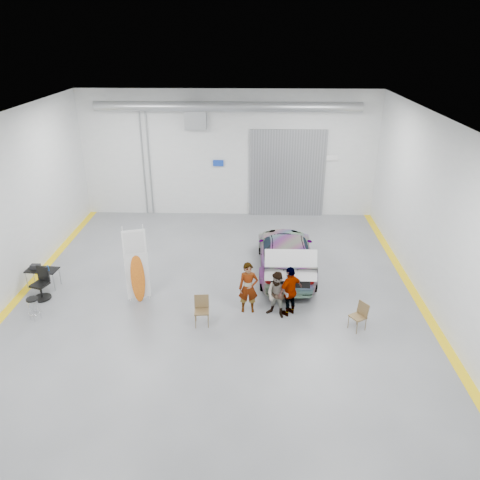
{
  "coord_description": "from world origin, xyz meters",
  "views": [
    {
      "loc": [
        1.17,
        -13.81,
        8.44
      ],
      "look_at": [
        0.72,
        1.5,
        1.5
      ],
      "focal_mm": 35.0,
      "sensor_mm": 36.0,
      "label": 1
    }
  ],
  "objects_px": {
    "office_chair": "(41,285)",
    "sedan_car": "(286,253)",
    "person_a": "(248,288)",
    "work_table": "(40,269)",
    "surfboard_display": "(135,271)",
    "folding_chair_near": "(202,316)",
    "shop_stool": "(34,309)",
    "person_b": "(278,295)",
    "person_c": "(290,291)",
    "folding_chair_far": "(357,321)"
  },
  "relations": [
    {
      "from": "person_a",
      "to": "office_chair",
      "type": "distance_m",
      "value": 7.09
    },
    {
      "from": "person_a",
      "to": "sedan_car",
      "type": "bearing_deg",
      "value": 61.77
    },
    {
      "from": "folding_chair_near",
      "to": "folding_chair_far",
      "type": "height_order",
      "value": "folding_chair_near"
    },
    {
      "from": "person_c",
      "to": "shop_stool",
      "type": "distance_m",
      "value": 8.13
    },
    {
      "from": "surfboard_display",
      "to": "work_table",
      "type": "xyz_separation_m",
      "value": [
        -3.61,
        0.84,
        -0.42
      ]
    },
    {
      "from": "shop_stool",
      "to": "work_table",
      "type": "height_order",
      "value": "work_table"
    },
    {
      "from": "person_b",
      "to": "folding_chair_far",
      "type": "distance_m",
      "value": 2.55
    },
    {
      "from": "sedan_car",
      "to": "person_a",
      "type": "height_order",
      "value": "person_a"
    },
    {
      "from": "folding_chair_near",
      "to": "work_table",
      "type": "bearing_deg",
      "value": 155.0
    },
    {
      "from": "person_a",
      "to": "folding_chair_near",
      "type": "relative_size",
      "value": 1.84
    },
    {
      "from": "sedan_car",
      "to": "person_b",
      "type": "distance_m",
      "value": 3.14
    },
    {
      "from": "shop_stool",
      "to": "office_chair",
      "type": "relative_size",
      "value": 0.67
    },
    {
      "from": "folding_chair_near",
      "to": "office_chair",
      "type": "distance_m",
      "value": 5.81
    },
    {
      "from": "person_a",
      "to": "work_table",
      "type": "bearing_deg",
      "value": 167.11
    },
    {
      "from": "surfboard_display",
      "to": "folding_chair_near",
      "type": "height_order",
      "value": "surfboard_display"
    },
    {
      "from": "office_chair",
      "to": "sedan_car",
      "type": "bearing_deg",
      "value": 33.65
    },
    {
      "from": "surfboard_display",
      "to": "person_c",
      "type": "bearing_deg",
      "value": -24.82
    },
    {
      "from": "office_chair",
      "to": "person_b",
      "type": "bearing_deg",
      "value": 12.56
    },
    {
      "from": "surfboard_display",
      "to": "folding_chair_far",
      "type": "xyz_separation_m",
      "value": [
        7.1,
        -1.47,
        -0.84
      ]
    },
    {
      "from": "sedan_car",
      "to": "shop_stool",
      "type": "distance_m",
      "value": 8.86
    },
    {
      "from": "folding_chair_near",
      "to": "shop_stool",
      "type": "height_order",
      "value": "folding_chair_near"
    },
    {
      "from": "person_b",
      "to": "person_c",
      "type": "bearing_deg",
      "value": 46.17
    },
    {
      "from": "person_c",
      "to": "folding_chair_near",
      "type": "bearing_deg",
      "value": -27.79
    },
    {
      "from": "person_b",
      "to": "folding_chair_near",
      "type": "distance_m",
      "value": 2.47
    },
    {
      "from": "folding_chair_far",
      "to": "work_table",
      "type": "distance_m",
      "value": 10.97
    },
    {
      "from": "sedan_car",
      "to": "shop_stool",
      "type": "relative_size",
      "value": 6.74
    },
    {
      "from": "surfboard_display",
      "to": "folding_chair_near",
      "type": "bearing_deg",
      "value": -47.25
    },
    {
      "from": "person_b",
      "to": "person_a",
      "type": "bearing_deg",
      "value": -169.74
    },
    {
      "from": "person_c",
      "to": "office_chair",
      "type": "xyz_separation_m",
      "value": [
        -8.39,
        0.76,
        -0.36
      ]
    },
    {
      "from": "person_a",
      "to": "surfboard_display",
      "type": "height_order",
      "value": "surfboard_display"
    },
    {
      "from": "folding_chair_near",
      "to": "work_table",
      "type": "relative_size",
      "value": 0.83
    },
    {
      "from": "person_c",
      "to": "folding_chair_near",
      "type": "xyz_separation_m",
      "value": [
        -2.76,
        -0.67,
        -0.56
      ]
    },
    {
      "from": "surfboard_display",
      "to": "sedan_car",
      "type": "bearing_deg",
      "value": 6.79
    },
    {
      "from": "work_table",
      "to": "surfboard_display",
      "type": "bearing_deg",
      "value": -13.09
    },
    {
      "from": "person_a",
      "to": "folding_chair_far",
      "type": "xyz_separation_m",
      "value": [
        3.34,
        -0.93,
        -0.59
      ]
    },
    {
      "from": "office_chair",
      "to": "folding_chair_near",
      "type": "bearing_deg",
      "value": 4.73
    },
    {
      "from": "sedan_car",
      "to": "work_table",
      "type": "xyz_separation_m",
      "value": [
        -8.74,
        -1.45,
        -0.04
      ]
    },
    {
      "from": "shop_stool",
      "to": "work_table",
      "type": "bearing_deg",
      "value": 106.54
    },
    {
      "from": "folding_chair_near",
      "to": "person_b",
      "type": "bearing_deg",
      "value": 7.89
    },
    {
      "from": "person_c",
      "to": "office_chair",
      "type": "height_order",
      "value": "person_c"
    },
    {
      "from": "sedan_car",
      "to": "folding_chair_far",
      "type": "relative_size",
      "value": 5.68
    },
    {
      "from": "folding_chair_far",
      "to": "folding_chair_near",
      "type": "bearing_deg",
      "value": -124.69
    },
    {
      "from": "person_a",
      "to": "person_c",
      "type": "relative_size",
      "value": 1.02
    },
    {
      "from": "folding_chair_near",
      "to": "work_table",
      "type": "distance_m",
      "value": 6.34
    },
    {
      "from": "person_c",
      "to": "shop_stool",
      "type": "height_order",
      "value": "person_c"
    },
    {
      "from": "sedan_car",
      "to": "person_c",
      "type": "xyz_separation_m",
      "value": [
        -0.04,
        -2.97,
        0.12
      ]
    },
    {
      "from": "surfboard_display",
      "to": "folding_chair_far",
      "type": "relative_size",
      "value": 3.09
    },
    {
      "from": "office_chair",
      "to": "shop_stool",
      "type": "bearing_deg",
      "value": -58.19
    },
    {
      "from": "surfboard_display",
      "to": "shop_stool",
      "type": "distance_m",
      "value": 3.32
    },
    {
      "from": "sedan_car",
      "to": "surfboard_display",
      "type": "distance_m",
      "value": 5.64
    }
  ]
}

